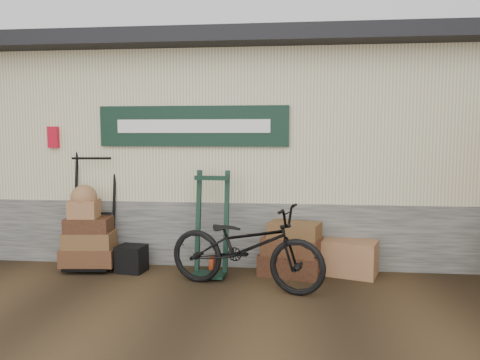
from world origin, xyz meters
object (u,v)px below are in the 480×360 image
(suitcase_stack, at_px, (292,248))
(wicker_hamper, at_px, (349,257))
(porter_trolley, at_px, (93,205))
(black_trunk, at_px, (132,259))
(bicycle, at_px, (246,242))
(green_barrow, at_px, (211,224))

(suitcase_stack, bearing_deg, wicker_hamper, 6.81)
(porter_trolley, height_order, black_trunk, porter_trolley)
(porter_trolley, height_order, wicker_hamper, porter_trolley)
(porter_trolley, distance_m, suitcase_stack, 2.80)
(wicker_hamper, bearing_deg, porter_trolley, 179.66)
(porter_trolley, xyz_separation_m, bicycle, (2.19, -0.71, -0.30))
(suitcase_stack, height_order, wicker_hamper, suitcase_stack)
(green_barrow, bearing_deg, wicker_hamper, 11.32)
(porter_trolley, relative_size, suitcase_stack, 2.16)
(suitcase_stack, xyz_separation_m, black_trunk, (-2.14, -0.10, -0.17))
(green_barrow, xyz_separation_m, black_trunk, (-1.09, 0.02, -0.50))
(black_trunk, distance_m, bicycle, 1.70)
(wicker_hamper, xyz_separation_m, bicycle, (-1.30, -0.69, 0.34))
(black_trunk, height_order, bicycle, bicycle)
(porter_trolley, xyz_separation_m, suitcase_stack, (2.75, -0.11, -0.51))
(black_trunk, bearing_deg, wicker_hamper, 3.84)
(wicker_hamper, bearing_deg, suitcase_stack, -173.19)
(bicycle, bearing_deg, wicker_hamper, -46.07)
(porter_trolley, bearing_deg, suitcase_stack, -7.99)
(wicker_hamper, bearing_deg, bicycle, -152.01)
(bicycle, bearing_deg, porter_trolley, 87.95)
(suitcase_stack, relative_size, wicker_hamper, 1.15)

